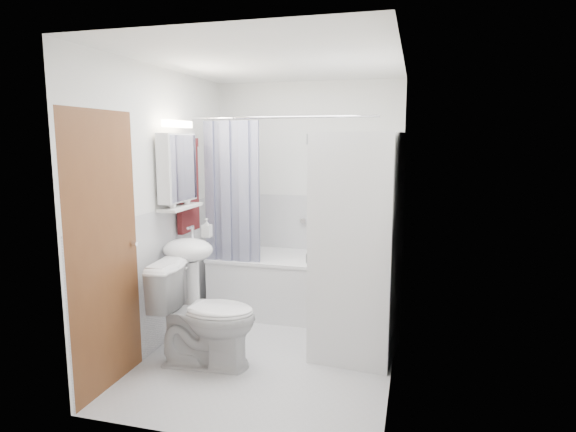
% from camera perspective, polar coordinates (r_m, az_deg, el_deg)
% --- Properties ---
extents(floor, '(2.60, 2.60, 0.00)m').
position_cam_1_polar(floor, '(4.30, -1.72, -15.61)').
color(floor, silver).
rests_on(floor, ground).
extents(room_walls, '(2.60, 2.60, 2.60)m').
position_cam_1_polar(room_walls, '(3.92, -1.82, 4.54)').
color(room_walls, white).
rests_on(room_walls, ground).
extents(wainscot, '(1.98, 2.58, 2.58)m').
position_cam_1_polar(wainscot, '(4.36, -0.64, -6.87)').
color(wainscot, white).
rests_on(wainscot, ground).
extents(door, '(0.05, 2.00, 2.00)m').
position_cam_1_polar(door, '(3.89, -17.73, -3.16)').
color(door, brown).
rests_on(door, ground).
extents(bathtub, '(1.60, 0.76, 0.61)m').
position_cam_1_polar(bathtub, '(5.04, 0.33, -7.81)').
color(bathtub, white).
rests_on(bathtub, ground).
extents(tub_spout, '(0.04, 0.12, 0.04)m').
position_cam_1_polar(tub_spout, '(5.17, 3.41, -0.64)').
color(tub_spout, silver).
rests_on(tub_spout, room_walls).
extents(curtain_rod, '(1.78, 0.02, 0.02)m').
position_cam_1_polar(curtain_rod, '(4.52, -0.69, 11.63)').
color(curtain_rod, silver).
rests_on(curtain_rod, room_walls).
extents(shower_curtain, '(0.55, 0.02, 1.45)m').
position_cam_1_polar(shower_curtain, '(4.71, -6.71, 2.33)').
color(shower_curtain, '#141746').
rests_on(shower_curtain, curtain_rod).
extents(sink, '(0.44, 0.37, 1.04)m').
position_cam_1_polar(sink, '(4.30, -11.63, -5.86)').
color(sink, white).
rests_on(sink, ground).
extents(medicine_cabinet, '(0.13, 0.50, 0.71)m').
position_cam_1_polar(medicine_cabinet, '(4.36, -12.96, 5.79)').
color(medicine_cabinet, white).
rests_on(medicine_cabinet, room_walls).
extents(shelf, '(0.18, 0.54, 0.02)m').
position_cam_1_polar(shelf, '(4.38, -12.62, 1.02)').
color(shelf, silver).
rests_on(shelf, room_walls).
extents(shower_caddy, '(0.22, 0.06, 0.02)m').
position_cam_1_polar(shower_caddy, '(5.12, 3.95, 1.76)').
color(shower_caddy, silver).
rests_on(shower_caddy, room_walls).
extents(towel, '(0.07, 0.37, 0.89)m').
position_cam_1_polar(towel, '(4.61, -11.80, 3.75)').
color(towel, '#511A12').
rests_on(towel, room_walls).
extents(washer_dryer, '(0.72, 0.71, 1.85)m').
position_cam_1_polar(washer_dryer, '(4.00, 8.14, -3.56)').
color(washer_dryer, white).
rests_on(washer_dryer, ground).
extents(toilet, '(0.86, 0.52, 0.82)m').
position_cam_1_polar(toilet, '(3.96, -9.77, -11.58)').
color(toilet, white).
rests_on(toilet, ground).
extents(soap_pump, '(0.08, 0.17, 0.08)m').
position_cam_1_polar(soap_pump, '(4.48, -9.58, -1.97)').
color(soap_pump, gray).
rests_on(soap_pump, sink).
extents(shelf_bottle, '(0.07, 0.18, 0.07)m').
position_cam_1_polar(shelf_bottle, '(4.25, -13.58, 1.39)').
color(shelf_bottle, gray).
rests_on(shelf_bottle, shelf).
extents(shelf_cup, '(0.10, 0.09, 0.10)m').
position_cam_1_polar(shelf_cup, '(4.48, -11.94, 2.03)').
color(shelf_cup, gray).
rests_on(shelf_cup, shelf).
extents(shampoo_a, '(0.13, 0.17, 0.13)m').
position_cam_1_polar(shampoo_a, '(5.08, 6.05, 2.54)').
color(shampoo_a, gray).
rests_on(shampoo_a, shower_caddy).
extents(shampoo_b, '(0.08, 0.21, 0.08)m').
position_cam_1_polar(shampoo_b, '(5.06, 7.39, 2.21)').
color(shampoo_b, '#263698').
rests_on(shampoo_b, shower_caddy).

